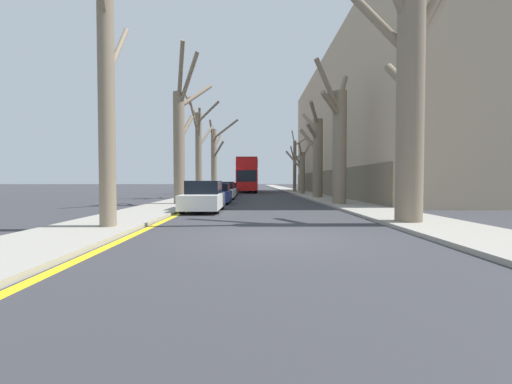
# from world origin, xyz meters

# --- Properties ---
(ground_plane) EXTENTS (300.00, 300.00, 0.00)m
(ground_plane) POSITION_xyz_m (0.00, 0.00, 0.00)
(ground_plane) COLOR #333338
(sidewalk_left) EXTENTS (2.84, 120.00, 0.12)m
(sidewalk_left) POSITION_xyz_m (-5.36, 50.00, 0.06)
(sidewalk_left) COLOR gray
(sidewalk_left) RESTS_ON ground
(sidewalk_right) EXTENTS (2.84, 120.00, 0.12)m
(sidewalk_right) POSITION_xyz_m (5.36, 50.00, 0.06)
(sidewalk_right) COLOR gray
(sidewalk_right) RESTS_ON ground
(building_facade_right) EXTENTS (10.08, 37.14, 14.15)m
(building_facade_right) POSITION_xyz_m (11.77, 26.84, 7.06)
(building_facade_right) COLOR tan
(building_facade_right) RESTS_ON ground
(kerb_line_stripe) EXTENTS (0.24, 120.00, 0.01)m
(kerb_line_stripe) POSITION_xyz_m (-3.76, 50.00, 0.00)
(kerb_line_stripe) COLOR yellow
(kerb_line_stripe) RESTS_ON ground
(street_tree_left_0) EXTENTS (0.79, 4.06, 8.71)m
(street_tree_left_0) POSITION_xyz_m (-4.84, 1.44, 4.07)
(street_tree_left_0) COLOR #7A6B56
(street_tree_left_0) RESTS_ON ground
(street_tree_left_1) EXTENTS (2.11, 4.53, 9.05)m
(street_tree_left_1) POSITION_xyz_m (-4.79, 11.69, 4.02)
(street_tree_left_1) COLOR #7A6B56
(street_tree_left_1) RESTS_ON ground
(street_tree_left_2) EXTENTS (3.14, 3.85, 8.73)m
(street_tree_left_2) POSITION_xyz_m (-4.99, 19.98, 4.18)
(street_tree_left_2) COLOR #7A6B56
(street_tree_left_2) RESTS_ON ground
(street_tree_left_3) EXTENTS (3.28, 3.22, 8.21)m
(street_tree_left_3) POSITION_xyz_m (-4.70, 29.45, 4.08)
(street_tree_left_3) COLOR #7A6B56
(street_tree_left_3) RESTS_ON ground
(street_tree_right_0) EXTENTS (3.92, 2.63, 9.74)m
(street_tree_right_0) POSITION_xyz_m (4.80, 2.58, 4.49)
(street_tree_right_0) COLOR #7A6B56
(street_tree_right_0) RESTS_ON ground
(street_tree_right_1) EXTENTS (2.68, 2.93, 8.54)m
(street_tree_right_1) POSITION_xyz_m (4.74, 11.75, 3.91)
(street_tree_right_1) COLOR #7A6B56
(street_tree_right_1) RESTS_ON ground
(street_tree_right_2) EXTENTS (1.75, 4.36, 7.85)m
(street_tree_right_2) POSITION_xyz_m (4.93, 19.77, 3.75)
(street_tree_right_2) COLOR #7A6B56
(street_tree_right_2) RESTS_ON ground
(street_tree_right_3) EXTENTS (3.00, 2.74, 5.94)m
(street_tree_right_3) POSITION_xyz_m (4.84, 27.86, 2.66)
(street_tree_right_3) COLOR #7A6B56
(street_tree_right_3) RESTS_ON ground
(street_tree_right_4) EXTENTS (2.60, 3.22, 8.26)m
(street_tree_right_4) POSITION_xyz_m (5.11, 35.78, 3.73)
(street_tree_right_4) COLOR #7A6B56
(street_tree_right_4) RESTS_ON ground
(double_decker_bus) EXTENTS (2.58, 11.92, 4.30)m
(double_decker_bus) POSITION_xyz_m (-1.13, 36.49, 2.44)
(double_decker_bus) COLOR red
(double_decker_bus) RESTS_ON ground
(parked_car_0) EXTENTS (1.76, 4.25, 1.49)m
(parked_car_0) POSITION_xyz_m (-2.86, 7.73, 0.70)
(parked_car_0) COLOR silver
(parked_car_0) RESTS_ON ground
(parked_car_1) EXTENTS (1.84, 4.02, 1.34)m
(parked_car_1) POSITION_xyz_m (-2.86, 13.58, 0.64)
(parked_car_1) COLOR navy
(parked_car_1) RESTS_ON ground
(parked_car_2) EXTENTS (1.86, 4.59, 1.42)m
(parked_car_2) POSITION_xyz_m (-2.86, 19.37, 0.67)
(parked_car_2) COLOR silver
(parked_car_2) RESTS_ON ground
(parked_car_3) EXTENTS (1.73, 4.34, 1.30)m
(parked_car_3) POSITION_xyz_m (-2.86, 25.60, 0.63)
(parked_car_3) COLOR #4C5156
(parked_car_3) RESTS_ON ground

